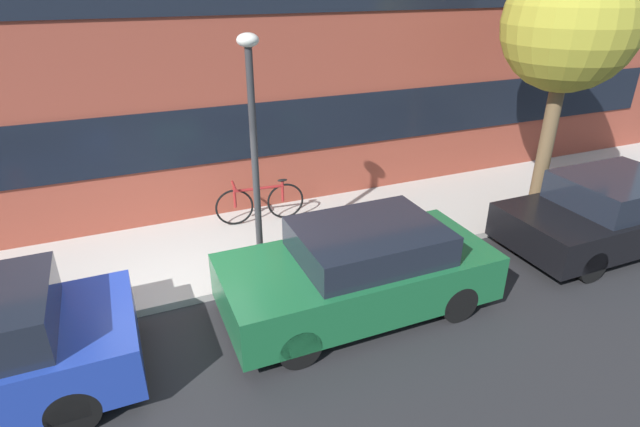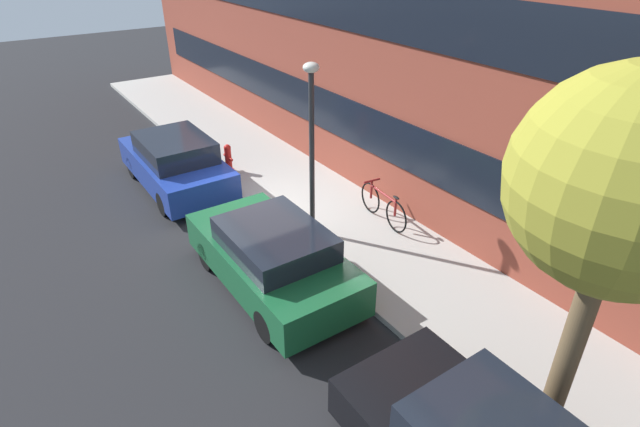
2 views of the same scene
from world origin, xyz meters
name	(u,v)px [view 2 (image 2 of 2)]	position (x,y,z in m)	size (l,w,h in m)	color
ground_plane	(262,218)	(0.00, 0.00, 0.00)	(56.00, 56.00, 0.00)	#232326
sidewalk_strip	(311,200)	(0.00, 1.41, 0.06)	(28.00, 2.82, 0.12)	#B2AFA8
rowhouse_facade	(376,25)	(0.00, 3.27, 4.11)	(28.00, 1.02, 8.20)	brown
parked_car_blue	(176,163)	(-2.68, -1.05, 0.72)	(4.10, 1.80, 1.46)	#1E3899
parked_car_green	(273,257)	(2.46, -1.05, 0.68)	(3.99, 1.81, 1.36)	#195B33
fire_hydrant	(228,158)	(-2.65, 0.41, 0.52)	(0.48, 0.27, 0.79)	red
bicycle	(383,205)	(1.89, 2.16, 0.54)	(1.77, 0.44, 0.85)	black
street_tree	(626,186)	(7.37, 0.46, 3.78)	(2.44, 2.44, 4.91)	brown
lamp_post	(312,131)	(1.40, 0.55, 2.51)	(0.32, 0.32, 3.75)	#2D2D30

